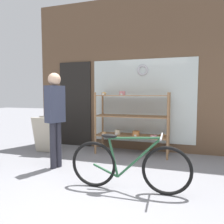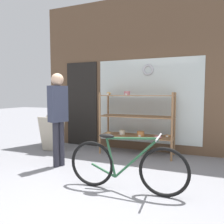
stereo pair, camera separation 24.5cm
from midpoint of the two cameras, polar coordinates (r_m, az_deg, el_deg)
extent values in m
plane|color=gray|center=(2.71, -10.96, -24.29)|extent=(30.00, 30.00, 0.00)
cube|color=brown|center=(5.15, 4.51, 9.73)|extent=(4.90, 0.08, 3.52)
cube|color=silver|center=(5.04, 6.56, 2.86)|extent=(2.36, 0.02, 1.90)
cube|color=black|center=(5.61, -10.78, 1.97)|extent=(0.84, 0.03, 2.10)
torus|color=#B7B7BC|center=(5.05, 6.60, 10.81)|extent=(0.26, 0.06, 0.26)
cylinder|color=#8E6642|center=(4.79, -5.88, -2.96)|extent=(0.04, 0.04, 1.35)
cylinder|color=#8E6642|center=(4.42, 12.84, -3.70)|extent=(0.04, 0.04, 1.35)
cylinder|color=#8E6642|center=(5.23, -3.81, -2.30)|extent=(0.04, 0.04, 1.35)
cylinder|color=#8E6642|center=(4.89, 13.28, -2.90)|extent=(0.04, 0.04, 1.35)
cube|color=#8E6642|center=(4.81, 3.79, -6.18)|extent=(1.58, 0.52, 0.02)
cube|color=#8E6642|center=(4.75, 3.82, -1.09)|extent=(1.58, 0.52, 0.02)
cube|color=#8E6642|center=(4.73, 3.85, 4.31)|extent=(1.58, 0.52, 0.02)
ellipsoid|color=#AD7F4C|center=(4.84, -3.53, -5.56)|extent=(0.11, 0.09, 0.08)
cube|color=white|center=(4.78, -3.80, -5.92)|extent=(0.05, 0.00, 0.04)
ellipsoid|color=tan|center=(4.75, -3.58, 4.83)|extent=(0.10, 0.08, 0.07)
cube|color=white|center=(4.70, -3.82, 4.64)|extent=(0.05, 0.00, 0.04)
cylinder|color=#C67F42|center=(4.76, 4.83, -5.57)|extent=(0.16, 0.16, 0.10)
cube|color=white|center=(4.69, 4.60, -6.14)|extent=(0.05, 0.00, 0.04)
cylinder|color=pink|center=(4.81, 1.25, 4.95)|extent=(0.13, 0.13, 0.09)
cube|color=white|center=(4.74, 1.00, 4.65)|extent=(0.05, 0.00, 0.04)
torus|color=#B27A42|center=(4.83, 11.60, -5.91)|extent=(0.14, 0.14, 0.03)
cube|color=white|center=(4.76, 11.51, -6.06)|extent=(0.05, 0.00, 0.04)
cylinder|color=beige|center=(4.92, -0.01, -5.26)|extent=(0.13, 0.13, 0.10)
cube|color=white|center=(4.85, -0.27, -5.75)|extent=(0.05, 0.00, 0.04)
torus|color=pink|center=(4.62, 9.33, -6.31)|extent=(0.14, 0.14, 0.04)
cube|color=white|center=(4.54, 9.18, -6.55)|extent=(0.05, 0.00, 0.04)
torus|color=black|center=(3.18, -7.09, -13.38)|extent=(0.65, 0.07, 0.65)
torus|color=black|center=(2.97, 11.78, -14.83)|extent=(0.65, 0.07, 0.65)
cylinder|color=#235133|center=(2.96, 4.64, -11.91)|extent=(0.60, 0.05, 0.59)
cylinder|color=#235133|center=(2.91, 3.45, -6.83)|extent=(0.70, 0.06, 0.07)
cylinder|color=#235133|center=(3.05, -2.00, -11.80)|extent=(0.16, 0.04, 0.54)
cylinder|color=#235133|center=(3.15, -4.02, -14.98)|extent=(0.36, 0.04, 0.18)
ellipsoid|color=black|center=(3.00, -3.16, -6.28)|extent=(0.22, 0.10, 0.06)
cylinder|color=#B2B2B7|center=(2.85, 10.41, -6.32)|extent=(0.04, 0.46, 0.02)
cube|color=#B2A893|center=(5.09, -18.73, -5.77)|extent=(0.51, 0.24, 0.80)
cube|color=#B2A893|center=(5.25, -17.71, -5.44)|extent=(0.51, 0.24, 0.80)
cylinder|color=#282833|center=(4.11, -15.54, -8.18)|extent=(0.11, 0.11, 0.81)
cylinder|color=#282833|center=(4.05, -16.84, -8.39)|extent=(0.11, 0.11, 0.81)
cube|color=#33384C|center=(3.98, -16.43, 2.00)|extent=(0.29, 0.37, 0.64)
sphere|color=tan|center=(3.99, -16.57, 8.21)|extent=(0.22, 0.22, 0.22)
camera|label=1|loc=(0.12, -92.07, -0.17)|focal=35.00mm
camera|label=2|loc=(0.12, 87.93, 0.17)|focal=35.00mm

